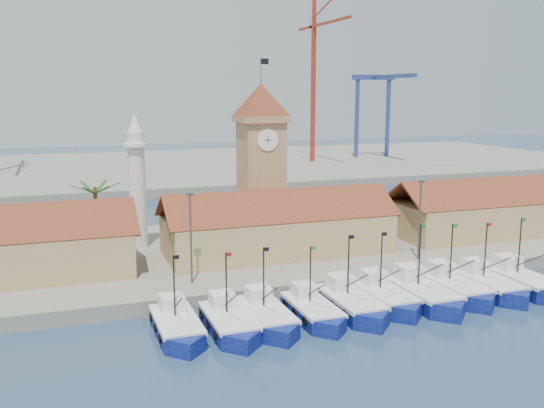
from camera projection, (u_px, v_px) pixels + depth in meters
name	position (u px, v px, depth m)	size (l,w,h in m)	color
ground	(356.00, 325.00, 53.11)	(400.00, 400.00, 0.00)	#1D384F
quay	(267.00, 251.00, 75.21)	(140.00, 32.00, 1.50)	gray
terminal	(156.00, 169.00, 154.84)	(240.00, 80.00, 2.00)	gray
boat_0	(177.00, 328.00, 50.38)	(3.46, 9.49, 7.18)	#0B1056
boat_1	(230.00, 324.00, 51.19)	(3.47, 9.52, 7.20)	#0B1056
boat_2	(267.00, 318.00, 52.62)	(3.51, 9.61, 7.27)	#0B1056
boat_3	(314.00, 312.00, 54.06)	(3.37, 9.22, 6.98)	#0B1056
boat_4	(352.00, 305.00, 55.65)	(3.69, 10.10, 7.64)	#0B1056
boat_5	(385.00, 299.00, 57.55)	(3.60, 9.85, 7.45)	#0B1056
boat_6	(424.00, 296.00, 58.18)	(3.89, 10.67, 8.07)	#0B1056
boat_7	(455.00, 290.00, 60.13)	(3.71, 10.17, 7.70)	#0B1056
boat_8	(489.00, 286.00, 61.15)	(3.66, 10.03, 7.59)	#0B1056
boat_9	(524.00, 283.00, 62.04)	(3.82, 10.46, 7.92)	#0B1056
hall_center	(278.00, 232.00, 70.93)	(27.04, 10.13, 7.61)	tan
hall_right	(500.00, 214.00, 81.51)	(31.20, 10.13, 7.61)	tan
clock_tower	(261.00, 159.00, 75.05)	(5.80, 5.80, 22.70)	tan
minaret	(137.00, 181.00, 72.34)	(3.00, 3.00, 16.30)	silver
palm_tree	(96.00, 215.00, 69.46)	(5.60, 5.03, 8.39)	brown
lamp_posts	(309.00, 225.00, 63.23)	(80.70, 0.25, 9.03)	#3F3F44
crane_red_right	(315.00, 71.00, 158.35)	(1.00, 30.85, 43.25)	#9F2918
gantry	(379.00, 93.00, 168.83)	(13.00, 22.00, 23.20)	navy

